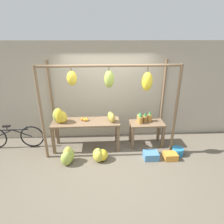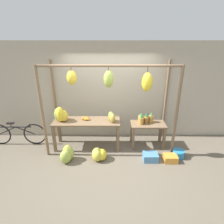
{
  "view_description": "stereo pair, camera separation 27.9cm",
  "coord_description": "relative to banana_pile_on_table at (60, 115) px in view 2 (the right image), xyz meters",
  "views": [
    {
      "loc": [
        -0.22,
        -3.86,
        2.88
      ],
      "look_at": [
        0.08,
        0.69,
        1.04
      ],
      "focal_mm": 30.0,
      "sensor_mm": 36.0,
      "label": 1
    },
    {
      "loc": [
        0.06,
        -3.87,
        2.88
      ],
      "look_at": [
        0.08,
        0.69,
        1.04
      ],
      "focal_mm": 30.0,
      "sensor_mm": 36.0,
      "label": 2
    }
  ],
  "objects": [
    {
      "name": "stall_awning",
      "position": [
        1.36,
        -0.19,
        0.71
      ],
      "size": [
        3.3,
        1.16,
        2.33
      ],
      "color": "brown",
      "rests_on": "ground_plane"
    },
    {
      "name": "display_table_main",
      "position": [
        0.66,
        0.02,
        -0.31
      ],
      "size": [
        1.78,
        0.61,
        0.79
      ],
      "color": "brown",
      "rests_on": "ground_plane"
    },
    {
      "name": "display_table_side",
      "position": [
        2.34,
        0.07,
        -0.45
      ],
      "size": [
        0.93,
        0.5,
        0.68
      ],
      "color": "brown",
      "rests_on": "ground_plane"
    },
    {
      "name": "banana_pile_ground_left",
      "position": [
        0.25,
        -0.65,
        -0.78
      ],
      "size": [
        0.37,
        0.45,
        0.43
      ],
      "color": "#9EB247",
      "rests_on": "ground_plane"
    },
    {
      "name": "fruit_crate_white",
      "position": [
        2.31,
        -0.63,
        -0.89
      ],
      "size": [
        0.36,
        0.29,
        0.19
      ],
      "color": "#4C84B2",
      "rests_on": "ground_plane"
    },
    {
      "name": "papaya_pile",
      "position": [
        1.34,
        -0.05,
        -0.06
      ],
      "size": [
        0.25,
        0.31,
        0.27
      ],
      "color": "#B2993D",
      "rests_on": "display_table_main"
    },
    {
      "name": "blue_bucket",
      "position": [
        3.05,
        -0.49,
        -0.88
      ],
      "size": [
        0.29,
        0.29,
        0.19
      ],
      "color": "teal",
      "rests_on": "ground_plane"
    },
    {
      "name": "orange_pile",
      "position": [
        0.64,
        0.06,
        -0.14
      ],
      "size": [
        0.21,
        0.13,
        0.09
      ],
      "color": "orange",
      "rests_on": "display_table_main"
    },
    {
      "name": "fruit_crate_purple",
      "position": [
        2.8,
        -0.67,
        -0.9
      ],
      "size": [
        0.33,
        0.26,
        0.17
      ],
      "color": "orange",
      "rests_on": "ground_plane"
    },
    {
      "name": "banana_pile_ground_right",
      "position": [
        1.0,
        -0.61,
        -0.82
      ],
      "size": [
        0.45,
        0.44,
        0.35
      ],
      "color": "yellow",
      "rests_on": "ground_plane"
    },
    {
      "name": "pineapple_cluster",
      "position": [
        2.24,
        0.12,
        -0.17
      ],
      "size": [
        0.43,
        0.26,
        0.33
      ],
      "color": "#B27F38",
      "rests_on": "display_table_side"
    },
    {
      "name": "parked_bicycle",
      "position": [
        -1.34,
        0.14,
        -0.64
      ],
      "size": [
        1.63,
        0.08,
        0.68
      ],
      "color": "black",
      "rests_on": "ground_plane"
    },
    {
      "name": "shop_wall_back",
      "position": [
        1.29,
        0.71,
        0.42
      ],
      "size": [
        8.0,
        0.08,
        2.8
      ],
      "color": "#B2A893",
      "rests_on": "ground_plane"
    },
    {
      "name": "ground_plane",
      "position": [
        1.29,
        -0.67,
        -0.98
      ],
      "size": [
        20.0,
        20.0,
        0.0
      ],
      "primitive_type": "plane",
      "color": "#665B4C"
    },
    {
      "name": "banana_pile_on_table",
      "position": [
        0.0,
        0.0,
        0.0
      ],
      "size": [
        0.44,
        0.36,
        0.41
      ],
      "color": "gold",
      "rests_on": "display_table_main"
    }
  ]
}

